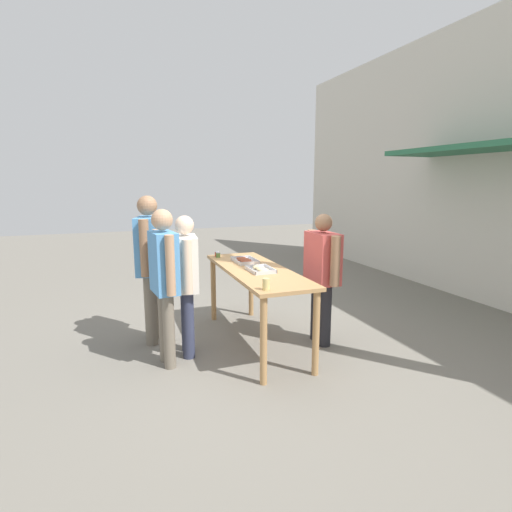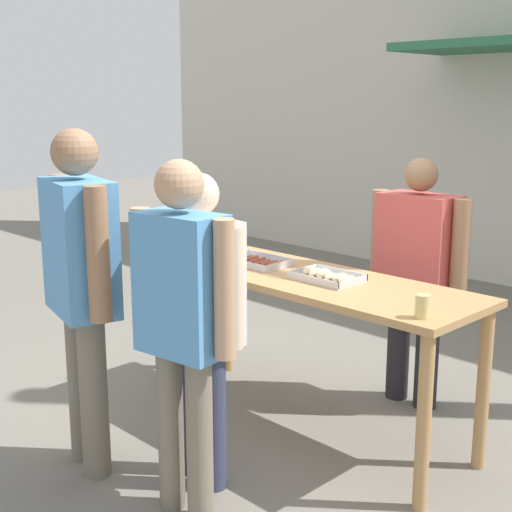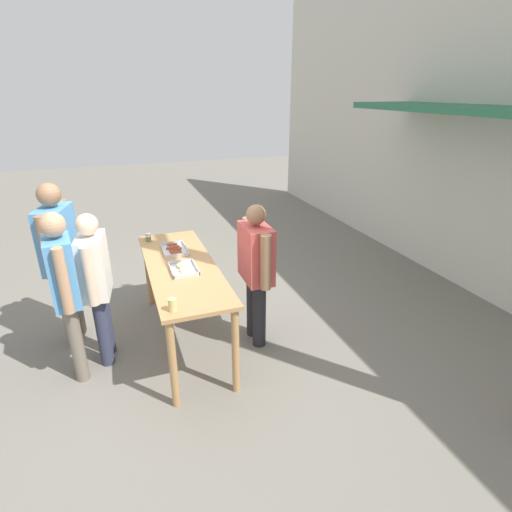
{
  "view_description": "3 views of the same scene",
  "coord_description": "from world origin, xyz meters",
  "px_view_note": "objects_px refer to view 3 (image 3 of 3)",
  "views": [
    {
      "loc": [
        4.31,
        -1.57,
        1.94
      ],
      "look_at": [
        0.0,
        0.0,
        1.07
      ],
      "focal_mm": 28.0,
      "sensor_mm": 36.0,
      "label": 1
    },
    {
      "loc": [
        2.61,
        -2.98,
        1.91
      ],
      "look_at": [
        -0.41,
        -0.0,
        0.97
      ],
      "focal_mm": 50.0,
      "sensor_mm": 36.0,
      "label": 2
    },
    {
      "loc": [
        3.84,
        -0.56,
        2.61
      ],
      "look_at": [
        0.26,
        0.74,
        1.02
      ],
      "focal_mm": 28.0,
      "sensor_mm": 36.0,
      "label": 3
    }
  ],
  "objects_px": {
    "food_tray_sausages": "(175,250)",
    "person_customer_with_cup": "(65,284)",
    "condiment_jar_mustard": "(148,236)",
    "condiment_jar_ketchup": "(148,239)",
    "food_tray_buns": "(184,269)",
    "person_customer_waiting_in_line": "(96,278)",
    "person_customer_holding_hotdog": "(60,252)",
    "person_server_behind_table": "(256,265)",
    "beer_cup": "(173,305)"
  },
  "relations": [
    {
      "from": "food_tray_buns",
      "to": "condiment_jar_mustard",
      "type": "distance_m",
      "value": 1.09
    },
    {
      "from": "food_tray_sausages",
      "to": "beer_cup",
      "type": "bearing_deg",
      "value": -9.87
    },
    {
      "from": "food_tray_buns",
      "to": "person_server_behind_table",
      "type": "relative_size",
      "value": 0.24
    },
    {
      "from": "beer_cup",
      "to": "person_customer_with_cup",
      "type": "relative_size",
      "value": 0.07
    },
    {
      "from": "food_tray_sausages",
      "to": "person_customer_waiting_in_line",
      "type": "relative_size",
      "value": 0.26
    },
    {
      "from": "condiment_jar_mustard",
      "to": "condiment_jar_ketchup",
      "type": "bearing_deg",
      "value": -6.1
    },
    {
      "from": "food_tray_sausages",
      "to": "condiment_jar_mustard",
      "type": "distance_m",
      "value": 0.56
    },
    {
      "from": "person_customer_waiting_in_line",
      "to": "person_server_behind_table",
      "type": "bearing_deg",
      "value": -91.4
    },
    {
      "from": "condiment_jar_ketchup",
      "to": "person_customer_waiting_in_line",
      "type": "relative_size",
      "value": 0.04
    },
    {
      "from": "food_tray_buns",
      "to": "condiment_jar_ketchup",
      "type": "xyz_separation_m",
      "value": [
        -0.98,
        -0.24,
        0.01
      ]
    },
    {
      "from": "person_customer_with_cup",
      "to": "condiment_jar_ketchup",
      "type": "bearing_deg",
      "value": -45.97
    },
    {
      "from": "beer_cup",
      "to": "person_customer_with_cup",
      "type": "distance_m",
      "value": 1.1
    },
    {
      "from": "person_server_behind_table",
      "to": "food_tray_buns",
      "type": "bearing_deg",
      "value": -96.61
    },
    {
      "from": "food_tray_buns",
      "to": "person_customer_with_cup",
      "type": "height_order",
      "value": "person_customer_with_cup"
    },
    {
      "from": "food_tray_sausages",
      "to": "person_server_behind_table",
      "type": "bearing_deg",
      "value": 48.05
    },
    {
      "from": "beer_cup",
      "to": "person_customer_holding_hotdog",
      "type": "xyz_separation_m",
      "value": [
        -1.39,
        -0.94,
        0.07
      ]
    },
    {
      "from": "food_tray_sausages",
      "to": "condiment_jar_ketchup",
      "type": "xyz_separation_m",
      "value": [
        -0.42,
        -0.24,
        0.02
      ]
    },
    {
      "from": "person_customer_holding_hotdog",
      "to": "person_customer_with_cup",
      "type": "height_order",
      "value": "person_customer_holding_hotdog"
    },
    {
      "from": "person_customer_with_cup",
      "to": "food_tray_buns",
      "type": "bearing_deg",
      "value": -93.62
    },
    {
      "from": "food_tray_buns",
      "to": "condiment_jar_mustard",
      "type": "bearing_deg",
      "value": -167.69
    },
    {
      "from": "person_server_behind_table",
      "to": "person_customer_waiting_in_line",
      "type": "relative_size",
      "value": 0.99
    },
    {
      "from": "person_customer_holding_hotdog",
      "to": "condiment_jar_mustard",
      "type": "bearing_deg",
      "value": -50.67
    },
    {
      "from": "condiment_jar_ketchup",
      "to": "beer_cup",
      "type": "bearing_deg",
      "value": 0.47
    },
    {
      "from": "food_tray_buns",
      "to": "person_customer_waiting_in_line",
      "type": "height_order",
      "value": "person_customer_waiting_in_line"
    },
    {
      "from": "person_customer_holding_hotdog",
      "to": "person_server_behind_table",
      "type": "bearing_deg",
      "value": -96.75
    },
    {
      "from": "person_server_behind_table",
      "to": "beer_cup",
      "type": "bearing_deg",
      "value": -54.88
    },
    {
      "from": "food_tray_sausages",
      "to": "person_customer_with_cup",
      "type": "xyz_separation_m",
      "value": [
        0.63,
        -1.09,
        0.05
      ]
    },
    {
      "from": "condiment_jar_mustard",
      "to": "person_server_behind_table",
      "type": "relative_size",
      "value": 0.04
    },
    {
      "from": "person_customer_with_cup",
      "to": "condiment_jar_mustard",
      "type": "bearing_deg",
      "value": -44.09
    },
    {
      "from": "beer_cup",
      "to": "condiment_jar_mustard",
      "type": "bearing_deg",
      "value": -179.84
    },
    {
      "from": "condiment_jar_ketchup",
      "to": "person_server_behind_table",
      "type": "distance_m",
      "value": 1.46
    },
    {
      "from": "food_tray_buns",
      "to": "condiment_jar_mustard",
      "type": "relative_size",
      "value": 5.39
    },
    {
      "from": "person_customer_with_cup",
      "to": "person_customer_waiting_in_line",
      "type": "height_order",
      "value": "person_customer_with_cup"
    },
    {
      "from": "condiment_jar_ketchup",
      "to": "person_customer_with_cup",
      "type": "xyz_separation_m",
      "value": [
        1.05,
        -0.84,
        0.03
      ]
    },
    {
      "from": "person_customer_waiting_in_line",
      "to": "person_customer_with_cup",
      "type": "bearing_deg",
      "value": 131.84
    },
    {
      "from": "food_tray_buns",
      "to": "person_customer_waiting_in_line",
      "type": "xyz_separation_m",
      "value": [
        -0.11,
        -0.83,
        -0.02
      ]
    },
    {
      "from": "condiment_jar_ketchup",
      "to": "beer_cup",
      "type": "xyz_separation_m",
      "value": [
        1.74,
        0.01,
        0.02
      ]
    },
    {
      "from": "condiment_jar_mustard",
      "to": "person_customer_waiting_in_line",
      "type": "xyz_separation_m",
      "value": [
        0.96,
        -0.6,
        -0.03
      ]
    },
    {
      "from": "condiment_jar_ketchup",
      "to": "person_server_behind_table",
      "type": "xyz_separation_m",
      "value": [
        1.08,
        0.98,
        -0.04
      ]
    },
    {
      "from": "condiment_jar_mustard",
      "to": "beer_cup",
      "type": "xyz_separation_m",
      "value": [
        1.82,
        0.01,
        0.02
      ]
    },
    {
      "from": "person_customer_waiting_in_line",
      "to": "food_tray_buns",
      "type": "bearing_deg",
      "value": -91.4
    },
    {
      "from": "food_tray_sausages",
      "to": "person_customer_waiting_in_line",
      "type": "height_order",
      "value": "person_customer_waiting_in_line"
    },
    {
      "from": "food_tray_sausages",
      "to": "condiment_jar_mustard",
      "type": "bearing_deg",
      "value": -155.15
    },
    {
      "from": "condiment_jar_mustard",
      "to": "food_tray_buns",
      "type": "bearing_deg",
      "value": 12.31
    },
    {
      "from": "food_tray_buns",
      "to": "person_customer_with_cup",
      "type": "distance_m",
      "value": 1.09
    },
    {
      "from": "person_server_behind_table",
      "to": "person_customer_waiting_in_line",
      "type": "distance_m",
      "value": 1.59
    },
    {
      "from": "food_tray_sausages",
      "to": "food_tray_buns",
      "type": "distance_m",
      "value": 0.56
    },
    {
      "from": "person_server_behind_table",
      "to": "person_customer_waiting_in_line",
      "type": "height_order",
      "value": "person_customer_waiting_in_line"
    },
    {
      "from": "food_tray_sausages",
      "to": "person_customer_holding_hotdog",
      "type": "height_order",
      "value": "person_customer_holding_hotdog"
    },
    {
      "from": "condiment_jar_ketchup",
      "to": "person_customer_holding_hotdog",
      "type": "xyz_separation_m",
      "value": [
        0.35,
        -0.92,
        0.09
      ]
    }
  ]
}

